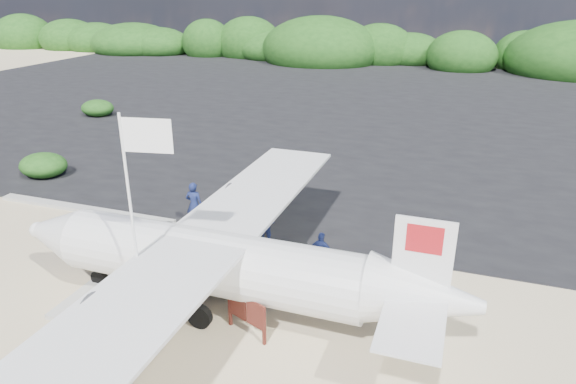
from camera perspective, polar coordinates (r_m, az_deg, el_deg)
name	(u,v)px	position (r m, az deg, el deg)	size (l,w,h in m)	color
ground	(216,313)	(16.40, -7.96, -13.14)	(160.00, 160.00, 0.00)	beige
asphalt_apron	(381,107)	(43.32, 10.25, 9.24)	(90.00, 50.00, 0.04)	#B2B2B2
lagoon	(24,246)	(22.43, -27.25, -5.33)	(9.00, 7.00, 0.40)	#B2B2B2
vegetation_band	(414,65)	(67.76, 13.87, 13.53)	(124.00, 8.00, 4.40)	#B2B2B2
baggage_cart	(216,287)	(17.62, -8.04, -10.40)	(2.80, 1.60, 1.40)	#180ED2
flagpole	(147,335)	(15.89, -15.42, -15.12)	(1.31, 0.55, 6.54)	white
signboard	(247,334)	(15.46, -4.56, -15.46)	(1.56, 0.15, 1.29)	#582219
crew_a	(194,205)	(21.41, -10.38, -1.43)	(0.72, 0.47, 1.97)	#141D4B
crew_b	(267,223)	(20.04, -2.37, -3.42)	(0.75, 0.58, 1.54)	#141D4B
crew_c	(321,253)	(17.91, 3.72, -6.77)	(0.90, 0.38, 1.54)	#141D4B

